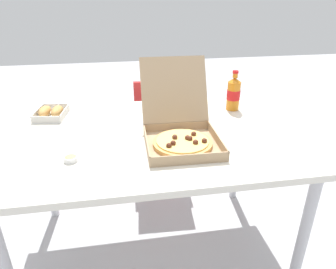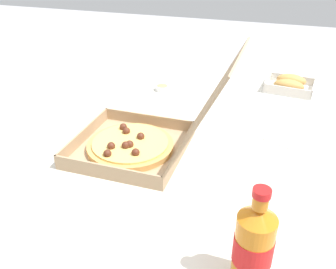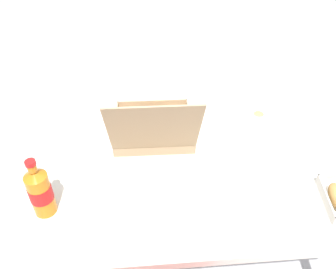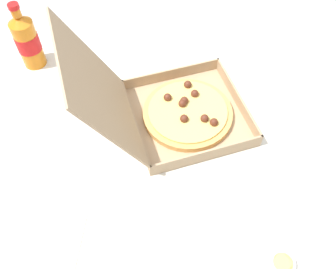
{
  "view_description": "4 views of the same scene",
  "coord_description": "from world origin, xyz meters",
  "px_view_note": "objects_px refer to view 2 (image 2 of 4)",
  "views": [
    {
      "loc": [
        -0.15,
        -1.33,
        1.38
      ],
      "look_at": [
        0.06,
        -0.07,
        0.77
      ],
      "focal_mm": 33.01,
      "sensor_mm": 36.0,
      "label": 1
    },
    {
      "loc": [
        1.0,
        0.24,
        1.35
      ],
      "look_at": [
        0.08,
        -0.04,
        0.8
      ],
      "focal_mm": 39.58,
      "sensor_mm": 36.0,
      "label": 2
    },
    {
      "loc": [
        0.15,
        1.01,
        1.67
      ],
      "look_at": [
        0.06,
        -0.07,
        0.78
      ],
      "focal_mm": 37.08,
      "sensor_mm": 36.0,
      "label": 3
    },
    {
      "loc": [
        -0.49,
        0.12,
        1.58
      ],
      "look_at": [
        0.04,
        -0.07,
        0.79
      ],
      "focal_mm": 38.52,
      "sensor_mm": 36.0,
      "label": 4
    }
  ],
  "objects_px": {
    "paper_menu": "(286,130)",
    "bread_side_box": "(290,84)",
    "pizza_box_open": "(144,139)",
    "dipping_sauce_cup": "(162,88)",
    "cola_bottle": "(253,246)"
  },
  "relations": [
    {
      "from": "pizza_box_open",
      "to": "cola_bottle",
      "type": "bearing_deg",
      "value": 43.3
    },
    {
      "from": "pizza_box_open",
      "to": "paper_menu",
      "type": "xyz_separation_m",
      "value": [
        -0.27,
        0.41,
        -0.05
      ]
    },
    {
      "from": "dipping_sauce_cup",
      "to": "bread_side_box",
      "type": "bearing_deg",
      "value": 107.28
    },
    {
      "from": "paper_menu",
      "to": "bread_side_box",
      "type": "bearing_deg",
      "value": -156.81
    },
    {
      "from": "cola_bottle",
      "to": "paper_menu",
      "type": "height_order",
      "value": "cola_bottle"
    },
    {
      "from": "bread_side_box",
      "to": "dipping_sauce_cup",
      "type": "distance_m",
      "value": 0.53
    },
    {
      "from": "bread_side_box",
      "to": "pizza_box_open",
      "type": "bearing_deg",
      "value": -32.99
    },
    {
      "from": "pizza_box_open",
      "to": "dipping_sauce_cup",
      "type": "height_order",
      "value": "pizza_box_open"
    },
    {
      "from": "paper_menu",
      "to": "pizza_box_open",
      "type": "bearing_deg",
      "value": -32.77
    },
    {
      "from": "pizza_box_open",
      "to": "dipping_sauce_cup",
      "type": "relative_size",
      "value": 8.46
    },
    {
      "from": "pizza_box_open",
      "to": "bread_side_box",
      "type": "xyz_separation_m",
      "value": [
        -0.63,
        0.41,
        -0.02
      ]
    },
    {
      "from": "cola_bottle",
      "to": "paper_menu",
      "type": "bearing_deg",
      "value": 175.34
    },
    {
      "from": "bread_side_box",
      "to": "dipping_sauce_cup",
      "type": "height_order",
      "value": "bread_side_box"
    },
    {
      "from": "cola_bottle",
      "to": "dipping_sauce_cup",
      "type": "distance_m",
      "value": 0.96
    },
    {
      "from": "pizza_box_open",
      "to": "paper_menu",
      "type": "height_order",
      "value": "pizza_box_open"
    }
  ]
}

